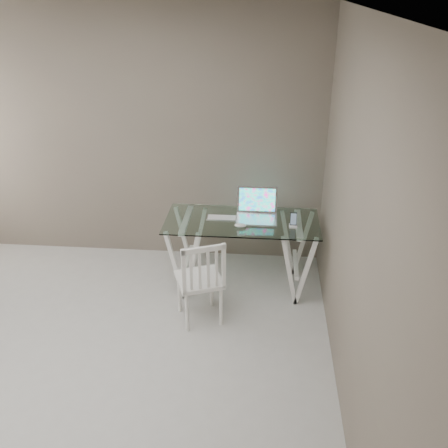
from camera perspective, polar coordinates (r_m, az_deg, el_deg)
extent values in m
plane|color=#B1AFA9|center=(4.22, -16.32, -17.89)|extent=(4.50, 4.50, 0.00)
cube|color=white|center=(3.10, -22.98, 21.25)|extent=(4.00, 4.50, 0.02)
cube|color=#6C6154|center=(5.43, -10.06, 9.60)|extent=(4.00, 0.02, 2.70)
cube|color=#6C6154|center=(3.23, 15.54, -2.89)|extent=(0.02, 4.50, 2.70)
cube|color=silver|center=(4.87, 2.06, 0.33)|extent=(1.50, 0.70, 0.01)
cube|color=white|center=(5.10, -4.20, -3.26)|extent=(0.24, 0.62, 0.72)
cube|color=white|center=(5.06, 8.24, -3.76)|extent=(0.24, 0.62, 0.72)
cube|color=white|center=(4.55, -2.84, -6.36)|extent=(0.51, 0.51, 0.04)
cylinder|color=white|center=(4.52, -4.26, -10.05)|extent=(0.03, 0.03, 0.40)
cylinder|color=white|center=(4.58, -0.34, -9.40)|extent=(0.03, 0.03, 0.40)
cylinder|color=white|center=(4.77, -5.12, -7.87)|extent=(0.03, 0.03, 0.40)
cylinder|color=white|center=(4.83, -1.41, -7.30)|extent=(0.03, 0.03, 0.40)
cube|color=white|center=(4.28, -2.31, -5.15)|extent=(0.37, 0.17, 0.44)
cube|color=#B5B4B9|center=(4.88, 3.72, 0.53)|extent=(0.40, 0.28, 0.02)
cube|color=#19D899|center=(4.98, 3.82, 2.80)|extent=(0.40, 0.07, 0.26)
cube|color=silver|center=(4.92, -0.25, 0.72)|extent=(0.30, 0.13, 0.01)
ellipsoid|color=white|center=(4.74, 1.89, -0.15)|extent=(0.11, 0.07, 0.04)
cube|color=white|center=(4.79, 7.90, -0.23)|extent=(0.08, 0.08, 0.02)
cube|color=black|center=(4.76, 7.94, 0.59)|extent=(0.06, 0.03, 0.13)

